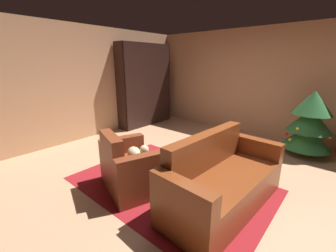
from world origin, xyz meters
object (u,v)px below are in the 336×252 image
armchair_red (130,168)px  couch_red (221,182)px  coffee_table (175,163)px  bookshelf_unit (149,86)px  bottle_on_table (180,158)px  decorated_tree (310,123)px  book_stack_on_table (174,157)px

armchair_red → couch_red: 1.26m
coffee_table → bookshelf_unit: bearing=141.5°
bookshelf_unit → couch_red: bearing=-31.7°
coffee_table → bottle_on_table: bottle_on_table is taller
bottle_on_table → decorated_tree: 2.82m
couch_red → bottle_on_table: bearing=-165.9°
book_stack_on_table → bottle_on_table: bottle_on_table is taller
couch_red → book_stack_on_table: 0.75m
bookshelf_unit → book_stack_on_table: bookshelf_unit is taller
armchair_red → coffee_table: bearing=45.9°
bookshelf_unit → bottle_on_table: bookshelf_unit is taller
bookshelf_unit → armchair_red: bookshelf_unit is taller
bottle_on_table → decorated_tree: bearing=68.1°
decorated_tree → bookshelf_unit: bearing=-174.5°
book_stack_on_table → decorated_tree: (1.24, 2.52, 0.20)m
bookshelf_unit → coffee_table: bookshelf_unit is taller
book_stack_on_table → bookshelf_unit: bearing=141.3°
bookshelf_unit → bottle_on_table: 3.67m
bottle_on_table → decorated_tree: decorated_tree is taller
decorated_tree → couch_red: bearing=-101.6°
couch_red → coffee_table: bearing=-176.3°
coffee_table → book_stack_on_table: book_stack_on_table is taller
couch_red → coffee_table: 0.70m
armchair_red → decorated_tree: 3.43m
couch_red → bottle_on_table: (-0.54, -0.14, 0.21)m
armchair_red → bottle_on_table: armchair_red is taller
armchair_red → book_stack_on_table: armchair_red is taller
coffee_table → bottle_on_table: bearing=-29.9°
armchair_red → book_stack_on_table: (0.42, 0.47, 0.14)m
armchair_red → couch_red: (1.15, 0.51, 0.00)m
couch_red → coffee_table: couch_red is taller
armchair_red → coffee_table: armchair_red is taller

